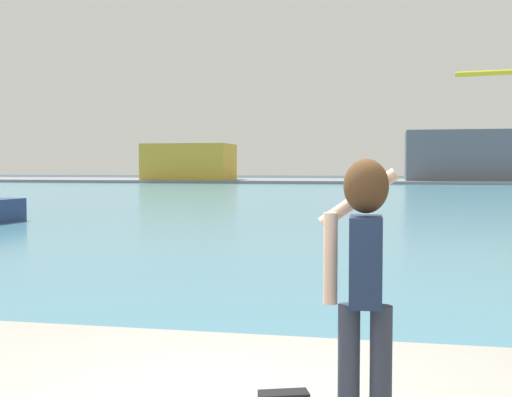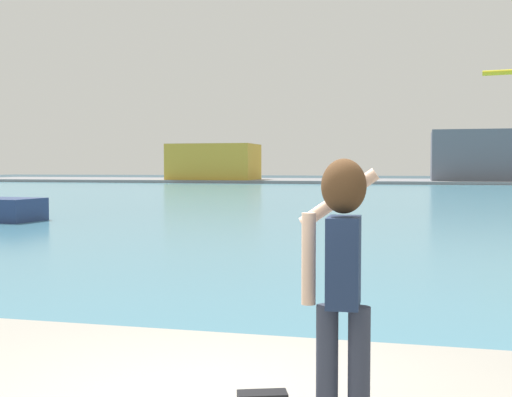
% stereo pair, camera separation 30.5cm
% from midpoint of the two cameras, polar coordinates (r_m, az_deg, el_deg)
% --- Properties ---
extents(ground_plane, '(220.00, 220.00, 0.00)m').
position_cam_midpoint_polar(ground_plane, '(54.45, 12.58, 0.25)').
color(ground_plane, '#334751').
extents(harbor_water, '(140.00, 100.00, 0.02)m').
position_cam_midpoint_polar(harbor_water, '(56.45, 12.64, 0.35)').
color(harbor_water, teal).
rests_on(harbor_water, ground_plane).
extents(far_shore_dock, '(140.00, 20.00, 0.42)m').
position_cam_midpoint_polar(far_shore_dock, '(96.42, 13.20, 1.46)').
color(far_shore_dock, gray).
rests_on(far_shore_dock, ground_plane).
extents(person_photographer, '(0.53, 0.55, 1.74)m').
position_cam_midpoint_polar(person_photographer, '(4.18, 9.53, -5.86)').
color(person_photographer, '#2D3342').
rests_on(person_photographer, quay_promenade).
extents(warehouse_left, '(12.28, 8.04, 5.14)m').
position_cam_midpoint_polar(warehouse_left, '(95.95, -3.58, 3.18)').
color(warehouse_left, gold).
rests_on(warehouse_left, far_shore_dock).
extents(warehouse_right, '(17.14, 11.77, 6.76)m').
position_cam_midpoint_polar(warehouse_right, '(95.93, 20.14, 3.50)').
color(warehouse_right, slate).
rests_on(warehouse_right, far_shore_dock).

